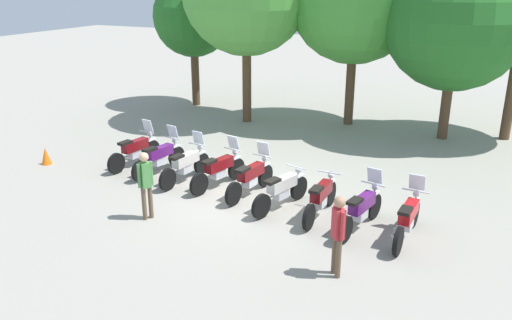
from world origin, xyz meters
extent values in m
plane|color=gray|center=(0.00, 0.00, 0.00)|extent=(80.00, 80.00, 0.00)
cylinder|color=black|center=(-4.18, 1.47, 0.32)|extent=(0.18, 0.65, 0.64)
cylinder|color=black|center=(-4.39, -0.07, 0.32)|extent=(0.18, 0.65, 0.64)
cube|color=silver|center=(-4.18, 1.47, 0.66)|extent=(0.17, 0.37, 0.04)
cube|color=maroon|center=(-4.28, 0.75, 0.67)|extent=(0.38, 0.98, 0.30)
cube|color=silver|center=(-4.28, 0.70, 0.40)|extent=(0.27, 0.43, 0.24)
cube|color=black|center=(-4.33, 0.35, 0.86)|extent=(0.30, 0.47, 0.08)
cylinder|color=silver|center=(-4.19, 1.38, 0.64)|extent=(0.08, 0.23, 0.64)
cylinder|color=silver|center=(-4.21, 1.29, 0.97)|extent=(0.62, 0.12, 0.04)
sphere|color=silver|center=(-4.19, 1.42, 0.85)|extent=(0.18, 0.18, 0.16)
cylinder|color=silver|center=(-4.48, 0.42, 0.34)|extent=(0.16, 0.70, 0.07)
cube|color=silver|center=(-4.20, 1.35, 1.17)|extent=(0.37, 0.18, 0.39)
cylinder|color=black|center=(-3.09, 1.25, 0.32)|extent=(0.20, 0.65, 0.64)
cylinder|color=black|center=(-3.34, -0.28, 0.32)|extent=(0.20, 0.65, 0.64)
cube|color=silver|center=(-3.09, 1.25, 0.66)|extent=(0.18, 0.37, 0.04)
cube|color=#59196B|center=(-3.21, 0.53, 0.67)|extent=(0.41, 0.98, 0.30)
cube|color=silver|center=(-3.21, 0.48, 0.40)|extent=(0.28, 0.43, 0.24)
cube|color=black|center=(-3.27, 0.14, 0.86)|extent=(0.31, 0.47, 0.08)
cylinder|color=silver|center=(-3.11, 1.16, 0.64)|extent=(0.09, 0.23, 0.64)
cylinder|color=silver|center=(-3.12, 1.07, 0.97)|extent=(0.62, 0.13, 0.04)
sphere|color=silver|center=(-3.10, 1.20, 0.85)|extent=(0.18, 0.18, 0.16)
cylinder|color=silver|center=(-3.42, 0.21, 0.34)|extent=(0.18, 0.70, 0.07)
cube|color=silver|center=(-3.11, 1.13, 1.17)|extent=(0.38, 0.19, 0.39)
cylinder|color=black|center=(-2.05, 1.02, 0.32)|extent=(0.18, 0.65, 0.64)
cylinder|color=black|center=(-2.24, -0.52, 0.32)|extent=(0.18, 0.65, 0.64)
cube|color=silver|center=(-2.05, 1.02, 0.66)|extent=(0.16, 0.37, 0.04)
cube|color=silver|center=(-2.14, 0.30, 0.67)|extent=(0.37, 0.97, 0.30)
cube|color=silver|center=(-2.14, 0.25, 0.40)|extent=(0.27, 0.42, 0.24)
cube|color=black|center=(-2.18, -0.10, 0.86)|extent=(0.29, 0.47, 0.08)
cylinder|color=silver|center=(-2.06, 0.93, 0.64)|extent=(0.08, 0.23, 0.64)
cylinder|color=silver|center=(-2.07, 0.84, 0.97)|extent=(0.62, 0.11, 0.04)
sphere|color=silver|center=(-2.05, 0.97, 0.85)|extent=(0.18, 0.18, 0.16)
cylinder|color=silver|center=(-2.34, -0.03, 0.34)|extent=(0.15, 0.70, 0.07)
cube|color=silver|center=(-2.06, 0.90, 1.17)|extent=(0.37, 0.18, 0.39)
cylinder|color=black|center=(-0.89, 1.04, 0.32)|extent=(0.25, 0.65, 0.64)
cylinder|color=black|center=(-1.26, -0.47, 0.32)|extent=(0.25, 0.65, 0.64)
cube|color=silver|center=(-0.89, 1.04, 0.66)|extent=(0.20, 0.38, 0.04)
cube|color=maroon|center=(-1.06, 0.34, 0.67)|extent=(0.48, 0.98, 0.30)
cube|color=silver|center=(-1.07, 0.29, 0.40)|extent=(0.31, 0.44, 0.24)
cube|color=black|center=(-1.16, -0.05, 0.86)|extent=(0.34, 0.48, 0.08)
cylinder|color=silver|center=(-0.91, 0.95, 0.64)|extent=(0.10, 0.23, 0.64)
cylinder|color=silver|center=(-0.93, 0.86, 0.97)|extent=(0.61, 0.18, 0.04)
sphere|color=silver|center=(-0.90, 0.99, 0.85)|extent=(0.19, 0.19, 0.16)
cylinder|color=silver|center=(-1.30, 0.03, 0.34)|extent=(0.24, 0.70, 0.07)
cube|color=silver|center=(-0.91, 0.92, 1.17)|extent=(0.38, 0.22, 0.39)
cylinder|color=black|center=(0.12, 0.89, 0.32)|extent=(0.19, 0.65, 0.64)
cylinder|color=black|center=(-0.12, -0.65, 0.32)|extent=(0.19, 0.65, 0.64)
cube|color=silver|center=(0.12, 0.89, 0.66)|extent=(0.17, 0.37, 0.04)
cube|color=maroon|center=(0.01, 0.17, 0.67)|extent=(0.40, 0.98, 0.30)
cube|color=silver|center=(0.00, 0.12, 0.40)|extent=(0.28, 0.43, 0.24)
cube|color=black|center=(-0.05, -0.23, 0.86)|extent=(0.30, 0.47, 0.08)
cylinder|color=silver|center=(0.10, 0.80, 0.64)|extent=(0.08, 0.23, 0.64)
cylinder|color=silver|center=(0.09, 0.71, 0.97)|extent=(0.62, 0.13, 0.04)
sphere|color=silver|center=(0.11, 0.84, 0.85)|extent=(0.18, 0.18, 0.16)
cylinder|color=silver|center=(-0.20, -0.15, 0.34)|extent=(0.17, 0.70, 0.07)
cube|color=silver|center=(0.10, 0.77, 1.17)|extent=(0.38, 0.18, 0.39)
cylinder|color=black|center=(1.29, 0.44, 0.32)|extent=(0.27, 0.64, 0.64)
cylinder|color=black|center=(0.86, -1.05, 0.32)|extent=(0.27, 0.64, 0.64)
cube|color=silver|center=(1.29, 0.44, 0.66)|extent=(0.22, 0.38, 0.04)
cube|color=silver|center=(1.09, -0.25, 0.67)|extent=(0.51, 0.98, 0.30)
cube|color=silver|center=(1.07, -0.30, 0.40)|extent=(0.32, 0.45, 0.24)
cube|color=black|center=(0.97, -0.64, 0.86)|extent=(0.35, 0.49, 0.08)
cylinder|color=silver|center=(1.26, 0.36, 0.64)|extent=(0.11, 0.23, 0.64)
cylinder|color=silver|center=(1.24, 0.27, 0.97)|extent=(0.61, 0.21, 0.04)
sphere|color=silver|center=(1.27, 0.40, 0.85)|extent=(0.20, 0.20, 0.16)
cylinder|color=silver|center=(0.83, -0.54, 0.34)|extent=(0.26, 0.69, 0.07)
cylinder|color=black|center=(2.17, 0.42, 0.32)|extent=(0.12, 0.64, 0.64)
cylinder|color=black|center=(2.12, -1.13, 0.32)|extent=(0.12, 0.64, 0.64)
cube|color=silver|center=(2.17, 0.42, 0.66)|extent=(0.13, 0.36, 0.04)
cube|color=maroon|center=(2.14, -0.30, 0.67)|extent=(0.29, 0.96, 0.30)
cube|color=silver|center=(2.14, -0.35, 0.40)|extent=(0.23, 0.41, 0.24)
cube|color=black|center=(2.13, -0.70, 0.86)|extent=(0.25, 0.45, 0.08)
cylinder|color=silver|center=(2.16, 0.33, 0.64)|extent=(0.06, 0.23, 0.64)
cylinder|color=silver|center=(2.16, 0.24, 0.97)|extent=(0.62, 0.06, 0.04)
sphere|color=silver|center=(2.17, 0.37, 0.85)|extent=(0.16, 0.16, 0.16)
cylinder|color=silver|center=(1.97, -0.65, 0.34)|extent=(0.09, 0.70, 0.07)
cylinder|color=black|center=(3.37, 0.12, 0.32)|extent=(0.23, 0.65, 0.64)
cylinder|color=black|center=(3.05, -1.40, 0.32)|extent=(0.23, 0.65, 0.64)
cube|color=silver|center=(3.37, 0.12, 0.66)|extent=(0.19, 0.38, 0.04)
cube|color=#59196B|center=(3.22, -0.59, 0.67)|extent=(0.45, 0.98, 0.30)
cube|color=silver|center=(3.21, -0.64, 0.40)|extent=(0.30, 0.44, 0.24)
cube|color=black|center=(3.14, -0.98, 0.86)|extent=(0.33, 0.48, 0.08)
cylinder|color=silver|center=(3.35, 0.03, 0.64)|extent=(0.10, 0.23, 0.64)
cylinder|color=silver|center=(3.34, -0.06, 0.97)|extent=(0.61, 0.16, 0.04)
sphere|color=silver|center=(3.36, 0.07, 0.85)|extent=(0.19, 0.19, 0.16)
cylinder|color=silver|center=(3.00, -0.90, 0.34)|extent=(0.21, 0.70, 0.07)
cube|color=silver|center=(3.35, 0.00, 1.17)|extent=(0.38, 0.20, 0.39)
cylinder|color=black|center=(4.34, 0.11, 0.32)|extent=(0.14, 0.65, 0.64)
cylinder|color=black|center=(4.23, -1.44, 0.32)|extent=(0.14, 0.65, 0.64)
cube|color=silver|center=(4.34, 0.11, 0.66)|extent=(0.14, 0.37, 0.04)
cube|color=red|center=(4.29, -0.61, 0.67)|extent=(0.32, 0.97, 0.30)
cube|color=silver|center=(4.28, -0.66, 0.40)|extent=(0.25, 0.41, 0.24)
cube|color=black|center=(4.26, -1.01, 0.86)|extent=(0.27, 0.46, 0.08)
cylinder|color=silver|center=(4.33, 0.02, 0.64)|extent=(0.07, 0.23, 0.64)
cylinder|color=silver|center=(4.32, -0.07, 0.97)|extent=(0.62, 0.08, 0.04)
sphere|color=silver|center=(4.33, 0.06, 0.85)|extent=(0.17, 0.17, 0.16)
cylinder|color=silver|center=(4.11, -0.95, 0.34)|extent=(0.12, 0.70, 0.07)
cube|color=silver|center=(4.33, -0.01, 1.17)|extent=(0.37, 0.16, 0.39)
cylinder|color=brown|center=(-1.71, -2.30, 0.42)|extent=(0.15, 0.15, 0.84)
cylinder|color=brown|center=(-1.63, -2.15, 0.42)|extent=(0.15, 0.15, 0.84)
cube|color=#4C8C47|center=(-1.67, -2.23, 1.15)|extent=(0.28, 0.29, 0.63)
cylinder|color=#4C8C47|center=(-1.75, -2.37, 1.17)|extent=(0.11, 0.11, 0.60)
cylinder|color=#4C8C47|center=(-1.59, -2.09, 1.17)|extent=(0.11, 0.11, 0.60)
sphere|color=#DBAD89|center=(-1.67, -2.23, 1.61)|extent=(0.31, 0.31, 0.23)
cylinder|color=brown|center=(3.32, -2.84, 0.42)|extent=(0.16, 0.16, 0.83)
cylinder|color=brown|center=(3.20, -2.72, 0.42)|extent=(0.16, 0.16, 0.83)
cube|color=#B22D33|center=(3.26, -2.78, 1.14)|extent=(0.30, 0.30, 0.62)
cylinder|color=#B22D33|center=(3.37, -2.89, 1.16)|extent=(0.11, 0.11, 0.59)
cylinder|color=#B22D33|center=(3.15, -2.66, 1.16)|extent=(0.11, 0.11, 0.59)
sphere|color=#A87A5B|center=(3.26, -2.78, 1.60)|extent=(0.32, 0.32, 0.23)
cylinder|color=brown|center=(-6.82, 8.64, 1.37)|extent=(0.36, 0.36, 2.75)
sphere|color=#236623|center=(-6.82, 8.64, 3.99)|extent=(3.54, 3.54, 3.54)
cylinder|color=brown|center=(-3.42, 7.02, 1.71)|extent=(0.36, 0.36, 3.42)
cylinder|color=brown|center=(0.48, 8.39, 1.59)|extent=(0.36, 0.36, 3.18)
cylinder|color=brown|center=(4.18, 7.87, 1.27)|extent=(0.36, 0.36, 2.55)
sphere|color=#236623|center=(4.18, 7.87, 4.28)|extent=(4.94, 4.94, 4.94)
cylinder|color=brown|center=(6.27, 8.76, 1.90)|extent=(0.36, 0.36, 3.80)
cone|color=orange|center=(-6.96, -0.35, 0.28)|extent=(0.32, 0.32, 0.55)
camera|label=1|loc=(5.56, -11.56, 5.63)|focal=36.15mm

